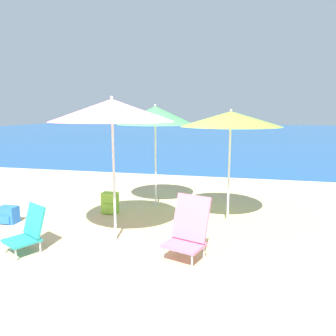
# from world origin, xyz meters

# --- Properties ---
(ground_plane) EXTENTS (60.00, 60.00, 0.00)m
(ground_plane) POSITION_xyz_m (0.00, 0.00, 0.00)
(ground_plane) COLOR #D1BA89
(sea_water) EXTENTS (60.00, 40.00, 0.01)m
(sea_water) POSITION_xyz_m (0.00, 25.61, 0.00)
(sea_water) COLOR #1E5699
(sea_water) RESTS_ON ground
(beach_umbrella_lime) EXTENTS (1.76, 1.76, 2.05)m
(beach_umbrella_lime) POSITION_xyz_m (1.69, 1.47, 1.87)
(beach_umbrella_lime) COLOR white
(beach_umbrella_lime) RESTS_ON ground
(beach_umbrella_pink) EXTENTS (1.85, 1.85, 2.23)m
(beach_umbrella_pink) POSITION_xyz_m (0.02, 0.23, 2.02)
(beach_umbrella_pink) COLOR white
(beach_umbrella_pink) RESTS_ON ground
(beach_umbrella_green) EXTENTS (1.58, 1.58, 2.15)m
(beach_umbrella_green) POSITION_xyz_m (0.14, 2.17, 1.92)
(beach_umbrella_green) COLOR white
(beach_umbrella_green) RESTS_ON ground
(beach_chair_teal) EXTENTS (0.62, 0.64, 0.66)m
(beach_chair_teal) POSITION_xyz_m (-1.05, -0.44, 0.31)
(beach_chair_teal) COLOR silver
(beach_chair_teal) RESTS_ON ground
(beach_chair_pink) EXTENTS (0.65, 0.66, 0.86)m
(beach_chair_pink) POSITION_xyz_m (1.23, -0.14, 0.42)
(beach_chair_pink) COLOR silver
(beach_chair_pink) RESTS_ON ground
(backpack_blue) EXTENTS (0.33, 0.25, 0.31)m
(backpack_blue) POSITION_xyz_m (-2.19, 0.53, 0.15)
(backpack_blue) COLOR blue
(backpack_blue) RESTS_ON ground
(backpack_lime) EXTENTS (0.31, 0.23, 0.42)m
(backpack_lime) POSITION_xyz_m (-0.61, 1.49, 0.21)
(backpack_lime) COLOR #8ECC3D
(backpack_lime) RESTS_ON ground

